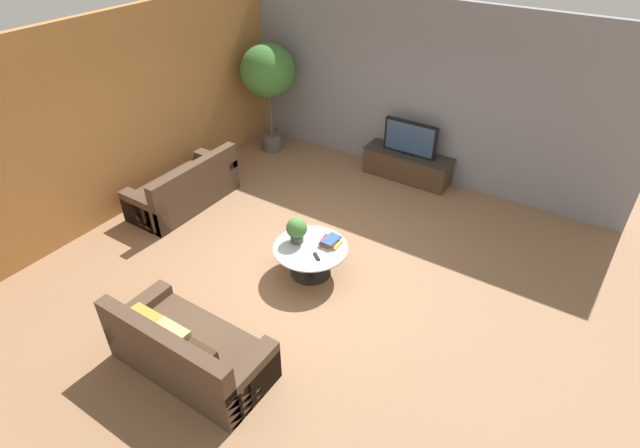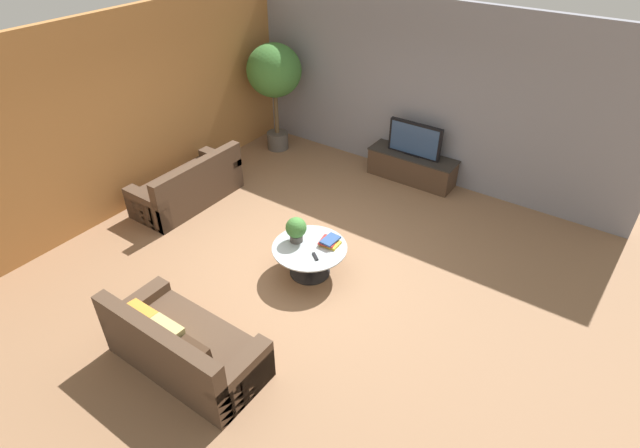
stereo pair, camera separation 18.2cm
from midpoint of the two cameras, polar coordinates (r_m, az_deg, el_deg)
The scene contains 12 objects.
ground_plane at distance 7.14m, azimuth -2.35°, elevation -4.18°, with size 24.00×24.00×0.00m, color #8C6647.
back_wall_stone at distance 8.91m, azimuth 9.97°, elevation 14.81°, with size 7.40×0.12×3.00m, color gray.
side_wall_left at distance 8.57m, azimuth -20.35°, elevation 12.33°, with size 0.12×7.40×3.00m, color #B2753D.
media_console at distance 9.08m, azimuth 9.38°, elevation 6.64°, with size 1.57×0.50×0.49m.
television at distance 8.85m, azimuth 9.70°, elevation 9.62°, with size 0.95×0.13×0.59m.
coffee_table at distance 6.75m, azimuth -1.86°, elevation -3.55°, with size 1.01×1.01×0.44m.
couch_by_wall at distance 8.50m, azimuth -15.76°, elevation 3.82°, with size 0.84×1.80×0.84m.
couch_near_entry at distance 5.78m, azimuth -15.73°, elevation -13.80°, with size 1.80×0.84×0.84m.
potted_palm_tall at distance 9.61m, azimuth -6.51°, elevation 16.54°, with size 1.02×1.02×2.06m.
potted_plant_tabletop at distance 6.66m, azimuth -3.46°, elevation -0.61°, with size 0.28×0.28×0.36m.
book_stack at distance 6.69m, azimuth 0.42°, elevation -2.02°, with size 0.28×0.29×0.09m.
remote_black at distance 6.49m, azimuth -1.19°, elevation -3.74°, with size 0.04×0.16×0.02m, color black.
Camera 1 is at (3.19, -4.51, 4.53)m, focal length 28.00 mm.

